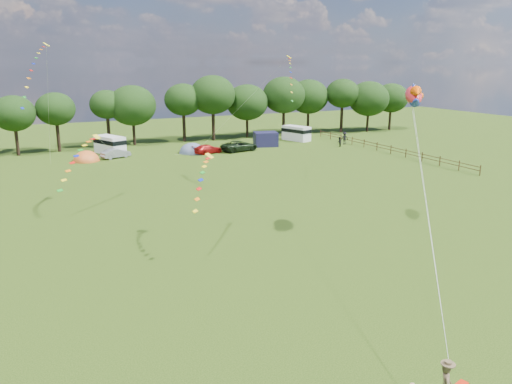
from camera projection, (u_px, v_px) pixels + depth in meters
name	position (u px, v px, depth m)	size (l,w,h in m)	color
ground_plane	(320.00, 299.00, 26.39)	(180.00, 180.00, 0.00)	black
tree_line	(157.00, 102.00, 75.23)	(102.98, 10.98, 10.27)	black
fence	(384.00, 147.00, 69.54)	(0.12, 33.12, 1.20)	#472D19
car_b	(116.00, 153.00, 65.26)	(1.34, 3.60, 1.27)	gray
car_c	(208.00, 149.00, 68.52)	(1.74, 4.15, 1.24)	maroon
car_d	(240.00, 146.00, 70.41)	(2.47, 5.45, 1.49)	black
campervan_c	(110.00, 144.00, 68.24)	(3.88, 5.40, 2.44)	white
campervan_d	(296.00, 133.00, 79.91)	(3.42, 5.11, 2.31)	silver
tent_orange	(86.00, 161.00, 63.50)	(3.36, 3.68, 2.63)	#D56124
tent_greyblue	(192.00, 153.00, 69.19)	(3.68, 4.03, 2.74)	slate
awning_navy	(266.00, 139.00, 74.52)	(3.37, 2.74, 2.11)	#191738
fish_kite	(414.00, 96.00, 34.44)	(2.59, 3.26, 1.79)	#F8282E
streamer_kite_a	(36.00, 64.00, 45.39)	(3.20, 5.56, 5.74)	yellow
streamer_kite_b	(82.00, 153.00, 41.89)	(4.29, 4.68, 3.80)	yellow
streamer_kite_c	(204.00, 172.00, 32.96)	(3.12, 4.92, 2.78)	yellow
walker_a	(339.00, 142.00, 74.03)	(0.71, 0.44, 1.46)	black
walker_b	(344.00, 138.00, 76.24)	(1.24, 0.58, 1.93)	black
streamer_kite_d	(290.00, 70.00, 48.63)	(2.59, 5.06, 4.26)	#FFE307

